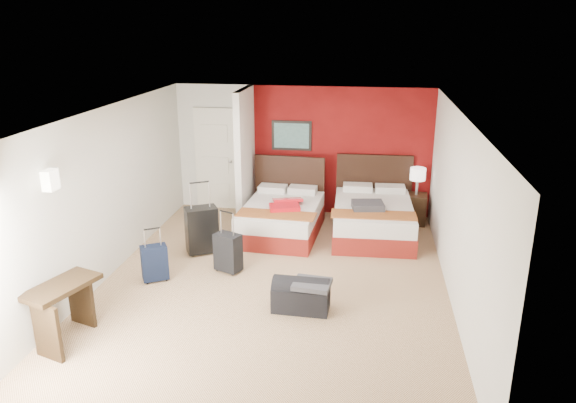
% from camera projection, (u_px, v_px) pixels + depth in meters
% --- Properties ---
extents(ground, '(6.50, 6.50, 0.00)m').
position_uv_depth(ground, '(274.00, 282.00, 8.04)').
color(ground, tan).
rests_on(ground, ground).
extents(room_walls, '(5.02, 6.52, 2.50)m').
position_uv_depth(room_walls, '(206.00, 171.00, 9.18)').
color(room_walls, silver).
rests_on(room_walls, ground).
extents(red_accent_panel, '(3.50, 0.04, 2.50)m').
position_uv_depth(red_accent_panel, '(340.00, 152.00, 10.57)').
color(red_accent_panel, maroon).
rests_on(red_accent_panel, ground).
extents(partition_wall, '(0.12, 1.20, 2.50)m').
position_uv_depth(partition_wall, '(245.00, 156.00, 10.24)').
color(partition_wall, silver).
rests_on(partition_wall, ground).
extents(entry_door, '(0.82, 0.06, 2.05)m').
position_uv_depth(entry_door, '(215.00, 159.00, 10.97)').
color(entry_door, silver).
rests_on(entry_door, ground).
extents(bed_left, '(1.41, 1.94, 0.56)m').
position_uv_depth(bed_left, '(281.00, 219.00, 9.79)').
color(bed_left, silver).
rests_on(bed_left, ground).
extents(bed_right, '(1.45, 2.02, 0.59)m').
position_uv_depth(bed_right, '(373.00, 220.00, 9.72)').
color(bed_right, silver).
rests_on(bed_right, ground).
extents(red_suitcase_open, '(0.69, 0.82, 0.09)m').
position_uv_depth(red_suitcase_open, '(286.00, 204.00, 9.58)').
color(red_suitcase_open, red).
rests_on(red_suitcase_open, bed_left).
extents(jacket_bundle, '(0.59, 0.50, 0.13)m').
position_uv_depth(jacket_bundle, '(368.00, 206.00, 9.34)').
color(jacket_bundle, '#3A3A40').
rests_on(jacket_bundle, bed_right).
extents(nightstand, '(0.44, 0.44, 0.57)m').
position_uv_depth(nightstand, '(415.00, 209.00, 10.31)').
color(nightstand, black).
rests_on(nightstand, ground).
extents(table_lamp, '(0.33, 0.33, 0.51)m').
position_uv_depth(table_lamp, '(417.00, 181.00, 10.14)').
color(table_lamp, silver).
rests_on(table_lamp, nightstand).
extents(suitcase_black, '(0.60, 0.52, 0.76)m').
position_uv_depth(suitcase_black, '(202.00, 231.00, 8.96)').
color(suitcase_black, black).
rests_on(suitcase_black, ground).
extents(suitcase_charcoal, '(0.46, 0.38, 0.58)m').
position_uv_depth(suitcase_charcoal, '(228.00, 254.00, 8.31)').
color(suitcase_charcoal, black).
rests_on(suitcase_charcoal, ground).
extents(suitcase_navy, '(0.44, 0.38, 0.52)m').
position_uv_depth(suitcase_navy, '(155.00, 264.00, 8.03)').
color(suitcase_navy, black).
rests_on(suitcase_navy, ground).
extents(duffel_bag, '(0.76, 0.42, 0.38)m').
position_uv_depth(duffel_bag, '(301.00, 297.00, 7.24)').
color(duffel_bag, black).
rests_on(duffel_bag, ground).
extents(jacket_draped, '(0.52, 0.45, 0.06)m').
position_uv_depth(jacket_draped, '(312.00, 284.00, 7.10)').
color(jacket_draped, '#3B3B40').
rests_on(jacket_draped, duffel_bag).
extents(desk, '(0.71, 0.99, 0.75)m').
position_uv_depth(desk, '(65.00, 313.00, 6.48)').
color(desk, black).
rests_on(desk, ground).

